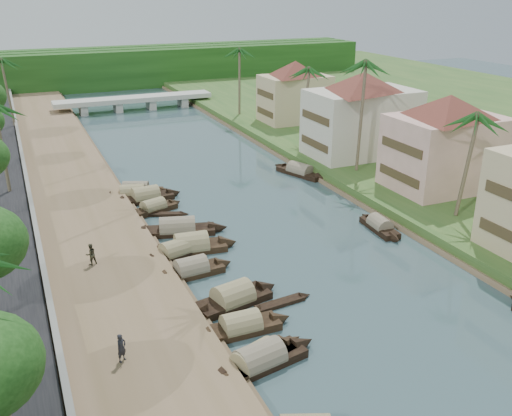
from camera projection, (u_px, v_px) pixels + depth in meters
name	position (u px, v px, depth m)	size (l,w,h in m)	color
ground	(349.00, 296.00, 41.57)	(220.00, 220.00, 0.00)	#374F53
left_bank	(85.00, 226.00, 52.54)	(10.00, 180.00, 0.80)	brown
right_bank	(397.00, 176.00, 65.47)	(16.00, 180.00, 1.20)	#2B5120
retaining_wall	(35.00, 224.00, 50.63)	(0.40, 180.00, 1.10)	slate
treeline	(106.00, 68.00, 125.42)	(120.00, 14.00, 8.00)	#153A0F
bridge	(134.00, 100.00, 102.37)	(28.00, 4.00, 2.40)	#AEAFA4
building_mid	(446.00, 141.00, 58.70)	(14.11, 14.11, 9.70)	beige
building_far	(362.00, 113.00, 70.18)	(15.59, 15.59, 10.20)	beige
building_distant	(295.00, 91.00, 87.80)	(12.62, 12.62, 9.20)	tan
sampan_2	(256.00, 361.00, 33.70)	(7.95, 4.13, 2.10)	black
sampan_3	(260.00, 361.00, 33.73)	(8.47, 3.25, 2.23)	black
sampan_4	(241.00, 327.00, 37.07)	(7.30, 1.85, 2.09)	black
sampan_5	(233.00, 299.00, 40.34)	(8.01, 3.56, 2.46)	black
sampan_6	(191.00, 270.00, 44.40)	(7.23, 2.26, 2.14)	black
sampan_7	(177.00, 252.00, 47.49)	(7.96, 3.56, 2.10)	black
sampan_8	(192.00, 247.00, 48.38)	(8.33, 2.84, 2.49)	black
sampan_9	(178.00, 229.00, 51.80)	(9.55, 4.18, 2.35)	black
sampan_10	(154.00, 208.00, 56.70)	(6.79, 3.49, 1.90)	black
sampan_11	(146.00, 197.00, 59.65)	(8.07, 2.40, 2.28)	black
sampan_12	(136.00, 190.00, 61.70)	(7.88, 4.42, 1.93)	black
sampan_13	(132.00, 194.00, 60.51)	(7.57, 2.82, 2.06)	black
sampan_15	(380.00, 226.00, 52.50)	(1.89, 6.87, 1.87)	black
sampan_16	(300.00, 172.00, 67.73)	(4.55, 8.68, 2.13)	black
canoe_1	(280.00, 304.00, 40.38)	(5.28, 1.39, 0.84)	black
canoe_2	(164.00, 215.00, 55.98)	(4.94, 2.45, 0.73)	black
palm_1	(471.00, 118.00, 49.61)	(3.20, 3.20, 10.87)	brown
palm_2	(364.00, 65.00, 61.43)	(3.20, 3.20, 13.74)	brown
palm_3	(305.00, 70.00, 75.73)	(3.20, 3.20, 11.07)	brown
palm_7	(239.00, 51.00, 90.46)	(3.20, 3.20, 11.93)	brown
palm_8	(4.00, 61.00, 82.13)	(3.20, 3.20, 11.23)	brown
tree_6	(392.00, 109.00, 72.70)	(4.82, 4.82, 7.18)	#4E3C2D
person_near	(121.00, 348.00, 32.80)	(0.64, 0.42, 1.77)	black
person_far	(91.00, 254.00, 44.23)	(0.84, 0.65, 1.73)	#393828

